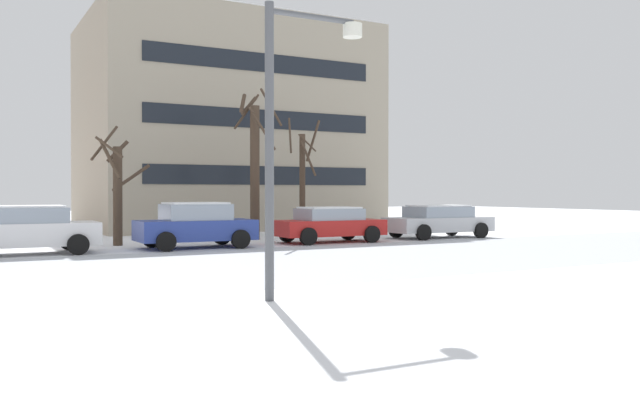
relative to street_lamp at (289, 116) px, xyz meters
name	(u,v)px	position (x,y,z in m)	size (l,w,h in m)	color
ground_plane	(75,296)	(-3.28, 2.20, -3.24)	(120.00, 120.00, 0.00)	white
road_surface	(51,275)	(-3.28, 5.72, -3.24)	(80.00, 9.04, 0.00)	#B7BCC4
street_lamp	(289,116)	(0.00, 0.00, 0.00)	(1.96, 0.36, 5.21)	#4C4F54
parked_car_white	(27,229)	(-3.28, 11.49, -2.48)	(4.12, 2.16, 1.50)	white
parked_car_blue	(196,225)	(1.97, 11.30, -2.46)	(3.93, 2.11, 1.56)	#283D93
parked_car_red	(329,224)	(7.22, 11.33, -2.55)	(4.15, 2.03, 1.35)	red
parked_car_silver	(438,221)	(12.47, 11.37, -2.54)	(4.55, 2.14, 1.37)	silver
tree_far_left	(117,188)	(-0.14, 13.67, -1.20)	(2.09, 1.96, 4.35)	#423326
tree_far_right	(303,179)	(7.85, 14.74, -0.75)	(1.34, 1.28, 5.14)	#423326
tree_far_mid	(255,165)	(5.35, 14.12, -0.24)	(1.88, 1.88, 5.97)	#423326
building_far_right	(225,127)	(7.82, 24.10, 2.23)	(14.55, 10.56, 10.96)	#9E937F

